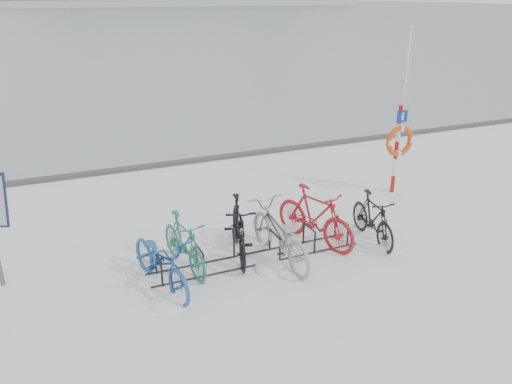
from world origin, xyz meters
name	(u,v)px	position (x,y,z in m)	size (l,w,h in m)	color
ground	(257,259)	(0.00, 0.00, 0.00)	(900.00, 900.00, 0.00)	white
ice_sheet	(43,10)	(0.00, 155.00, 0.01)	(400.00, 298.00, 0.02)	#96A2A9
quay_edge	(175,163)	(0.00, 5.90, 0.05)	(400.00, 0.25, 0.10)	#3F3F42
bike_rack	(257,250)	(0.00, 0.00, 0.18)	(4.00, 0.48, 0.46)	black
lifebuoy_station	(399,141)	(4.37, 1.70, 1.31)	(0.75, 0.22, 3.90)	red
bike_0	(161,259)	(-1.79, -0.20, 0.50)	(0.66, 1.91, 1.00)	#1F5090
bike_1	(184,241)	(-1.29, 0.24, 0.51)	(0.48, 1.69, 1.02)	#257562
bike_2	(239,227)	(-0.24, 0.30, 0.56)	(0.53, 1.86, 1.12)	black
bike_3	(279,232)	(0.38, -0.14, 0.54)	(0.71, 2.05, 1.07)	#919298
bike_4	(315,215)	(1.30, 0.19, 0.58)	(0.54, 1.93, 1.16)	#AA1A22
bike_5	(373,217)	(2.39, -0.16, 0.49)	(0.46, 1.64, 0.99)	black
snow_drifts	(288,265)	(0.44, -0.41, 0.00)	(5.24, 1.70, 0.22)	white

